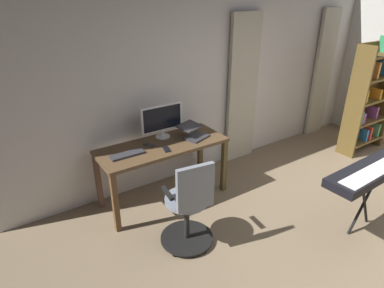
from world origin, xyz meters
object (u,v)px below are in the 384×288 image
(cell_phone_face_up, at_px, (167,149))
(bookshelf, at_px, (368,98))
(computer_mouse, at_px, (190,129))
(cell_phone_by_monitor, at_px, (149,145))
(office_chair, at_px, (189,207))
(computer_keyboard, at_px, (127,154))
(laptop, at_px, (194,133))
(desk, at_px, (163,152))
(piano_keyboard, at_px, (373,171))
(computer_monitor, at_px, (162,119))

(cell_phone_face_up, relative_size, bookshelf, 0.08)
(computer_mouse, xyz_separation_m, bookshelf, (-2.91, 0.70, 0.10))
(cell_phone_by_monitor, bearing_deg, computer_mouse, 169.28)
(office_chair, distance_m, cell_phone_by_monitor, 1.00)
(computer_keyboard, distance_m, laptop, 0.90)
(desk, distance_m, computer_keyboard, 0.48)
(office_chair, bearing_deg, cell_phone_face_up, 84.41)
(laptop, distance_m, cell_phone_by_monitor, 0.58)
(laptop, bearing_deg, piano_keyboard, 104.66)
(desk, xyz_separation_m, cell_phone_face_up, (0.03, 0.16, 0.11))
(piano_keyboard, bearing_deg, cell_phone_face_up, -46.91)
(computer_mouse, xyz_separation_m, cell_phone_by_monitor, (0.65, 0.12, -0.01))
(computer_mouse, bearing_deg, cell_phone_face_up, 32.27)
(cell_phone_face_up, xyz_separation_m, piano_keyboard, (-1.55, 1.57, -0.03))
(computer_monitor, height_order, cell_phone_face_up, computer_monitor)
(office_chair, xyz_separation_m, computer_monitor, (-0.32, -1.09, 0.52))
(computer_monitor, distance_m, cell_phone_by_monitor, 0.37)
(office_chair, bearing_deg, computer_monitor, 81.59)
(computer_mouse, xyz_separation_m, cell_phone_face_up, (0.54, 0.34, -0.01))
(piano_keyboard, bearing_deg, office_chair, -27.25)
(computer_monitor, distance_m, cell_phone_face_up, 0.44)
(computer_monitor, relative_size, bookshelf, 0.31)
(laptop, bearing_deg, computer_mouse, -128.34)
(desk, distance_m, bookshelf, 3.47)
(desk, distance_m, computer_monitor, 0.40)
(desk, height_order, computer_keyboard, computer_keyboard)
(desk, xyz_separation_m, computer_mouse, (-0.51, -0.18, 0.12))
(office_chair, height_order, piano_keyboard, office_chair)
(piano_keyboard, bearing_deg, laptop, -58.86)
(computer_monitor, relative_size, cell_phone_by_monitor, 3.85)
(laptop, xyz_separation_m, cell_phone_by_monitor, (0.57, -0.09, -0.05))
(laptop, xyz_separation_m, cell_phone_face_up, (0.46, 0.13, -0.05))
(desk, height_order, computer_mouse, computer_mouse)
(piano_keyboard, bearing_deg, desk, -50.17)
(office_chair, xyz_separation_m, computer_keyboard, (0.26, -0.86, 0.30))
(bookshelf, distance_m, piano_keyboard, 2.26)
(bookshelf, bearing_deg, office_chair, 5.94)
(office_chair, bearing_deg, bookshelf, 13.74)
(laptop, relative_size, bookshelf, 0.22)
(laptop, relative_size, cell_phone_by_monitor, 2.80)
(cell_phone_by_monitor, bearing_deg, office_chair, 64.70)
(cell_phone_face_up, bearing_deg, desk, -86.33)
(computer_keyboard, distance_m, piano_keyboard, 2.61)
(cell_phone_face_up, bearing_deg, computer_keyboard, -0.41)
(desk, height_order, piano_keyboard, piano_keyboard)
(computer_mouse, bearing_deg, office_chair, 56.52)
(cell_phone_by_monitor, bearing_deg, bookshelf, 149.32)
(office_chair, distance_m, laptop, 1.13)
(bookshelf, bearing_deg, cell_phone_by_monitor, -9.24)
(desk, relative_size, computer_monitor, 2.83)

